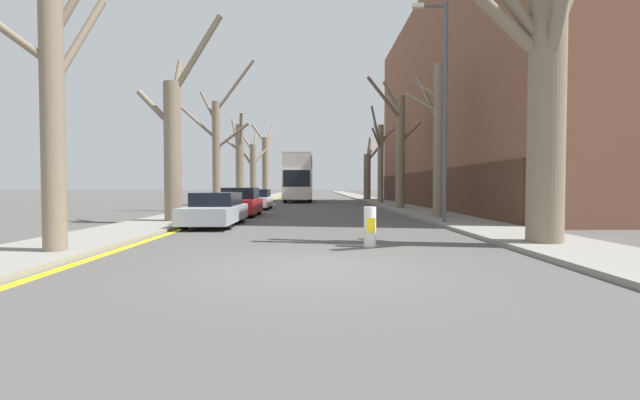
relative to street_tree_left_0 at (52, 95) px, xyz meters
The scene contains 22 objects.
ground_plane 6.69m from the street_tree_left_0, 13.92° to the right, with size 300.00×300.00×0.00m, color #4C4947.
sidewalk_left 48.75m from the street_tree_left_0, 90.65° to the left, with size 2.69×120.00×0.12m, color gray.
sidewalk_right 50.12m from the street_tree_left_0, 76.51° to the left, with size 2.69×120.00×0.12m, color gray.
building_facade_right 27.60m from the street_tree_left_0, 48.80° to the left, with size 10.08×30.59×14.72m.
kerb_line_stripe 48.76m from the street_tree_left_0, 88.85° to the left, with size 0.24×120.00×0.01m, color yellow.
street_tree_left_0 is the anchor object (origin of this frame).
street_tree_left_1 8.06m from the street_tree_left_0, 90.38° to the left, with size 3.84×1.58×8.32m.
street_tree_left_2 16.18m from the street_tree_left_0, 90.61° to the left, with size 4.73×0.94×8.98m.
street_tree_left_3 24.37m from the street_tree_left_0, 90.62° to the left, with size 1.92×3.65×7.05m.
street_tree_left_4 31.88m from the street_tree_left_0, 90.50° to the left, with size 2.62×2.68×6.75m.
street_tree_left_5 40.95m from the street_tree_left_0, 90.14° to the left, with size 2.82×2.96×9.03m.
street_tree_right_0 11.41m from the street_tree_left_0, ahead, with size 3.66×2.33×8.08m.
street_tree_right_1 15.22m from the street_tree_left_0, 42.37° to the left, with size 1.49×1.98×7.06m.
street_tree_right_2 21.24m from the street_tree_left_0, 58.55° to the left, with size 3.91×2.61×8.23m.
street_tree_right_3 28.98m from the street_tree_left_0, 67.21° to the left, with size 3.43×3.65×7.93m.
street_tree_right_4 37.38m from the street_tree_left_0, 72.47° to the left, with size 2.13×3.57×6.87m.
double_decker_bus 32.96m from the street_tree_left_0, 82.86° to the left, with size 2.62×10.46×4.47m.
parked_car_0 7.81m from the street_tree_left_0, 75.20° to the left, with size 1.75×4.56×1.27m.
parked_car_1 12.86m from the street_tree_left_0, 81.49° to the left, with size 1.82×4.00×1.43m.
parked_car_2 19.16m from the street_tree_left_0, 84.37° to the left, with size 1.73×3.96×1.30m.
lamp_post 13.00m from the street_tree_left_0, 34.74° to the left, with size 1.40×0.20×8.63m.
traffic_bollard 7.74m from the street_tree_left_0, 10.90° to the left, with size 0.31×0.32×1.00m.
Camera 1 is at (0.07, -7.92, 1.52)m, focal length 24.00 mm.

